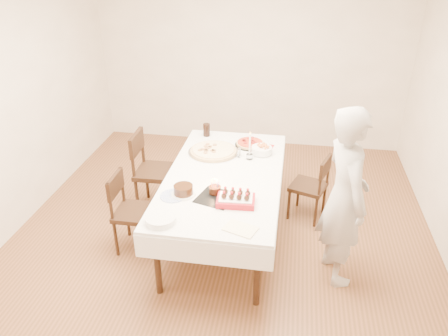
% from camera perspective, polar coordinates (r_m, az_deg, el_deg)
% --- Properties ---
extents(floor, '(5.00, 5.00, 0.00)m').
position_cam_1_polar(floor, '(4.80, -0.19, -8.75)').
color(floor, brown).
rests_on(floor, ground).
extents(wall_back, '(4.50, 0.04, 2.70)m').
position_cam_1_polar(wall_back, '(6.50, 3.55, 14.47)').
color(wall_back, beige).
rests_on(wall_back, floor).
extents(wall_front, '(4.50, 0.04, 2.70)m').
position_cam_1_polar(wall_front, '(2.10, -12.30, -19.58)').
color(wall_front, beige).
rests_on(wall_front, floor).
extents(wall_left, '(0.04, 5.00, 2.70)m').
position_cam_1_polar(wall_left, '(5.00, -26.80, 7.27)').
color(wall_left, beige).
rests_on(wall_left, floor).
extents(dining_table, '(1.90, 2.42, 0.75)m').
position_cam_1_polar(dining_table, '(4.58, 0.00, -4.98)').
color(dining_table, white).
rests_on(dining_table, floor).
extents(chair_right_savory, '(0.51, 0.51, 0.78)m').
position_cam_1_polar(chair_right_savory, '(4.98, 10.95, -2.37)').
color(chair_right_savory, black).
rests_on(chair_right_savory, floor).
extents(chair_left_savory, '(0.50, 0.50, 0.96)m').
position_cam_1_polar(chair_left_savory, '(5.07, -8.83, -0.48)').
color(chair_left_savory, black).
rests_on(chair_left_savory, floor).
extents(chair_left_dessert, '(0.43, 0.43, 0.84)m').
position_cam_1_polar(chair_left_dessert, '(4.49, -11.46, -5.72)').
color(chair_left_dessert, black).
rests_on(chair_left_dessert, floor).
extents(person, '(0.57, 0.71, 1.69)m').
position_cam_1_polar(person, '(3.98, 15.46, -3.75)').
color(person, beige).
rests_on(person, floor).
extents(pizza_white, '(0.64, 0.64, 0.04)m').
position_cam_1_polar(pizza_white, '(4.83, -1.39, 2.26)').
color(pizza_white, beige).
rests_on(pizza_white, dining_table).
extents(pizza_pepperoni, '(0.45, 0.45, 0.04)m').
position_cam_1_polar(pizza_pepperoni, '(5.01, 3.41, 3.22)').
color(pizza_pepperoni, red).
rests_on(pizza_pepperoni, dining_table).
extents(red_placemat, '(0.31, 0.31, 0.01)m').
position_cam_1_polar(red_placemat, '(4.96, 4.76, 2.60)').
color(red_placemat, '#B21E1E').
rests_on(red_placemat, dining_table).
extents(pasta_bowl, '(0.29, 0.29, 0.07)m').
position_cam_1_polar(pasta_bowl, '(4.81, 4.95, 2.36)').
color(pasta_bowl, white).
rests_on(pasta_bowl, dining_table).
extents(taper_candle, '(0.08, 0.08, 0.32)m').
position_cam_1_polar(taper_candle, '(4.63, 3.39, 2.94)').
color(taper_candle, white).
rests_on(taper_candle, dining_table).
extents(shaker_pair, '(0.08, 0.08, 0.09)m').
position_cam_1_polar(shaker_pair, '(4.72, 1.94, 1.91)').
color(shaker_pair, white).
rests_on(shaker_pair, dining_table).
extents(cola_glass, '(0.10, 0.10, 0.15)m').
position_cam_1_polar(cola_glass, '(5.23, -2.29, 5.00)').
color(cola_glass, black).
rests_on(cola_glass, dining_table).
extents(layer_cake, '(0.27, 0.27, 0.09)m').
position_cam_1_polar(layer_cake, '(4.06, -5.33, -2.89)').
color(layer_cake, black).
rests_on(layer_cake, dining_table).
extents(cake_board, '(0.39, 0.39, 0.01)m').
position_cam_1_polar(cake_board, '(4.01, -1.11, -3.93)').
color(cake_board, black).
rests_on(cake_board, dining_table).
extents(birthday_cake, '(0.12, 0.12, 0.13)m').
position_cam_1_polar(birthday_cake, '(4.04, -1.19, -2.45)').
color(birthday_cake, '#371B0F').
rests_on(birthday_cake, dining_table).
extents(strawberry_box, '(0.35, 0.25, 0.08)m').
position_cam_1_polar(strawberry_box, '(3.91, 1.55, -4.13)').
color(strawberry_box, maroon).
rests_on(strawberry_box, dining_table).
extents(box_lid, '(0.30, 0.25, 0.02)m').
position_cam_1_polar(box_lid, '(3.61, 2.16, -8.00)').
color(box_lid, beige).
rests_on(box_lid, dining_table).
extents(plate_stack, '(0.34, 0.34, 0.05)m').
position_cam_1_polar(plate_stack, '(3.72, -8.27, -6.62)').
color(plate_stack, white).
rests_on(plate_stack, dining_table).
extents(china_plate, '(0.29, 0.29, 0.01)m').
position_cam_1_polar(china_plate, '(4.06, -6.66, -3.63)').
color(china_plate, white).
rests_on(china_plate, dining_table).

